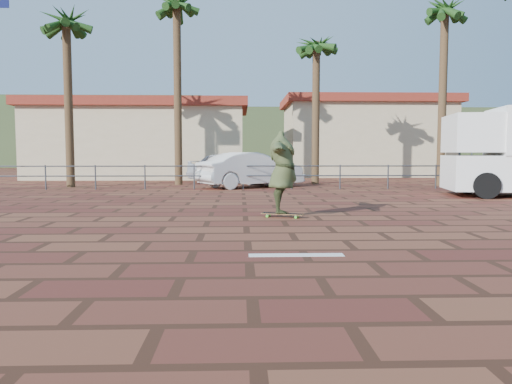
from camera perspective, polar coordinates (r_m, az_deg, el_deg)
ground at (r=8.55m, az=-0.98°, el=-5.62°), size 120.00×120.00×0.00m
paint_stripe at (r=7.41m, az=4.62°, el=-7.19°), size 1.40×0.22×0.01m
guardrail at (r=20.43m, az=-1.48°, el=2.22°), size 24.06×0.06×1.00m
palm_far_left at (r=23.73m, az=-20.87°, el=17.22°), size 2.40×2.40×8.25m
palm_left at (r=24.45m, az=-9.06°, el=19.78°), size 2.40×2.40×9.45m
palm_center at (r=24.67m, az=6.92°, el=15.86°), size 2.40×2.40×7.75m
palm_right at (r=24.95m, az=20.79°, el=18.35°), size 2.40×2.40×9.05m
building_west at (r=30.99m, az=-12.83°, el=5.87°), size 12.60×7.60×4.50m
building_east at (r=33.43m, az=12.31°, el=6.21°), size 10.60×6.60×5.00m
hill_front at (r=58.43m, az=-1.72°, el=6.01°), size 70.00×18.00×6.00m
hill_back at (r=68.07m, az=-20.71°, el=6.36°), size 35.00×14.00×8.00m
longboard at (r=11.60m, az=3.03°, el=-2.54°), size 1.00×0.54×0.10m
skateboarder at (r=11.52m, az=3.06°, el=2.27°), size 0.79×2.39×1.91m
car_silver at (r=24.43m, az=-2.82°, el=2.79°), size 4.78×3.74×1.52m
car_white at (r=21.43m, az=-0.57°, el=2.54°), size 4.79×3.63×1.51m
street_sign at (r=22.00m, az=23.43°, el=4.16°), size 0.42×0.19×2.15m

